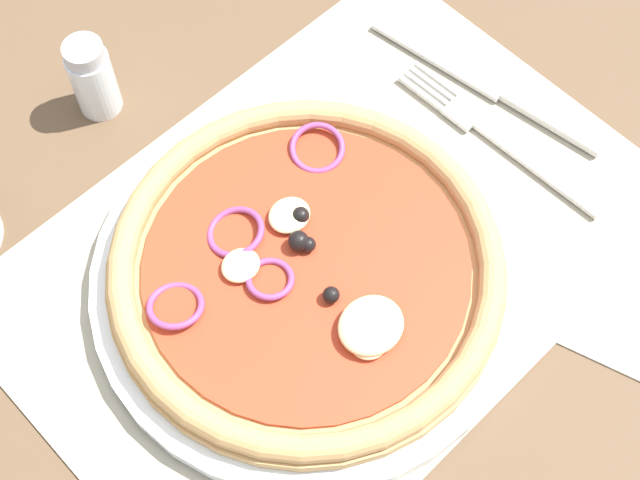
{
  "coord_description": "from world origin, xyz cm",
  "views": [
    {
      "loc": [
        -20.8,
        -20.62,
        57.93
      ],
      "look_at": [
        -0.88,
        0.0,
        2.72
      ],
      "focal_mm": 52.63,
      "sensor_mm": 36.0,
      "label": 1
    }
  ],
  "objects_px": {
    "plate": "(307,278)",
    "pepper_shaker": "(92,78)",
    "knife": "(484,80)",
    "napkin": "(610,274)",
    "fork": "(488,131)",
    "pizza": "(306,267)"
  },
  "relations": [
    {
      "from": "plate",
      "to": "fork",
      "type": "height_order",
      "value": "plate"
    },
    {
      "from": "fork",
      "to": "knife",
      "type": "height_order",
      "value": "knife"
    },
    {
      "from": "fork",
      "to": "pepper_shaker",
      "type": "relative_size",
      "value": 2.69
    },
    {
      "from": "plate",
      "to": "knife",
      "type": "xyz_separation_m",
      "value": [
        0.21,
        0.03,
        -0.0
      ]
    },
    {
      "from": "fork",
      "to": "napkin",
      "type": "height_order",
      "value": "fork"
    },
    {
      "from": "knife",
      "to": "napkin",
      "type": "distance_m",
      "value": 0.18
    },
    {
      "from": "knife",
      "to": "plate",
      "type": "bearing_deg",
      "value": 89.51
    },
    {
      "from": "knife",
      "to": "napkin",
      "type": "height_order",
      "value": "knife"
    },
    {
      "from": "pepper_shaker",
      "to": "pizza",
      "type": "bearing_deg",
      "value": -87.94
    },
    {
      "from": "pizza",
      "to": "plate",
      "type": "bearing_deg",
      "value": 37.35
    },
    {
      "from": "pizza",
      "to": "napkin",
      "type": "bearing_deg",
      "value": -41.89
    },
    {
      "from": "pizza",
      "to": "napkin",
      "type": "distance_m",
      "value": 0.21
    },
    {
      "from": "pizza",
      "to": "fork",
      "type": "bearing_deg",
      "value": -1.43
    },
    {
      "from": "napkin",
      "to": "pepper_shaker",
      "type": "distance_m",
      "value": 0.39
    },
    {
      "from": "plate",
      "to": "pepper_shaker",
      "type": "relative_size",
      "value": 4.31
    },
    {
      "from": "fork",
      "to": "napkin",
      "type": "distance_m",
      "value": 0.14
    },
    {
      "from": "plate",
      "to": "pepper_shaker",
      "type": "distance_m",
      "value": 0.22
    },
    {
      "from": "fork",
      "to": "knife",
      "type": "bearing_deg",
      "value": -46.22
    },
    {
      "from": "napkin",
      "to": "fork",
      "type": "bearing_deg",
      "value": 79.06
    },
    {
      "from": "napkin",
      "to": "plate",
      "type": "bearing_deg",
      "value": 138.06
    },
    {
      "from": "pizza",
      "to": "knife",
      "type": "bearing_deg",
      "value": 7.61
    },
    {
      "from": "knife",
      "to": "pizza",
      "type": "bearing_deg",
      "value": 89.53
    }
  ]
}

